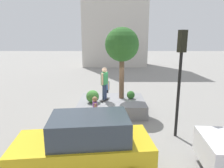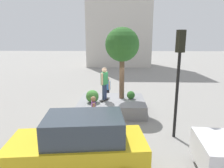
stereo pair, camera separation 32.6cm
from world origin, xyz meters
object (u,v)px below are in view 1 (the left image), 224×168
skateboarder (104,81)px  taxi_cab (85,145)px  planter_ledge (112,106)px  traffic_light_median (180,66)px  skateboard (105,100)px  bystander_watching (107,87)px  pedestrian_crossing (95,111)px  plaza_tree (122,45)px

skateboarder → taxi_cab: 5.30m
planter_ledge → traffic_light_median: bearing=132.9°
planter_ledge → skateboard: (0.41, 0.19, 0.41)m
bystander_watching → pedestrian_crossing: bearing=85.0°
taxi_cab → traffic_light_median: (-3.50, -2.48, 2.05)m
taxi_cab → bystander_watching: (-0.42, -7.59, -0.03)m
plaza_tree → bystander_watching: plaza_tree is taller
traffic_light_median → pedestrian_crossing: 4.10m
skateboarder → traffic_light_median: bearing=138.9°
plaza_tree → traffic_light_median: (-2.17, 3.24, -0.70)m
taxi_cab → plaza_tree: bearing=-103.0°
skateboard → traffic_light_median: bearing=138.9°
planter_ledge → plaza_tree: plaza_tree is taller
planter_ledge → traffic_light_median: (-2.72, 2.92, 2.64)m
plaza_tree → taxi_cab: (1.33, 5.72, -2.75)m
skateboard → skateboarder: 1.04m
skateboarder → bystander_watching: (-0.04, -2.38, -0.89)m
plaza_tree → skateboard: 3.13m
plaza_tree → skateboard: bearing=28.2°
skateboarder → pedestrian_crossing: size_ratio=1.15×
skateboarder → traffic_light_median: size_ratio=0.41×
traffic_light_median → pedestrian_crossing: bearing=-10.1°
pedestrian_crossing → planter_ledge: bearing=-108.2°
plaza_tree → pedestrian_crossing: (1.30, 2.62, -2.80)m
skateboarder → bystander_watching: skateboarder is taller
plaza_tree → skateboard: size_ratio=4.98×
skateboarder → taxi_cab: bearing=85.9°
pedestrian_crossing → skateboard: bearing=-99.4°
planter_ledge → skateboarder: (0.41, 0.19, 1.45)m
skateboard → taxi_cab: taxi_cab is taller
planter_ledge → skateboarder: bearing=24.9°
planter_ledge → bystander_watching: (0.36, -2.19, 0.57)m
traffic_light_median → taxi_cab: bearing=35.4°
planter_ledge → skateboard: size_ratio=4.55×
skateboarder → pedestrian_crossing: bearing=80.6°
skateboard → skateboarder: (0.00, 0.00, 1.04)m
skateboarder → traffic_light_median: 4.31m
taxi_cab → bystander_watching: bearing=-93.1°
skateboarder → plaza_tree: bearing=-151.8°
traffic_light_median → bystander_watching: bearing=-58.9°
traffic_light_median → bystander_watching: (3.08, -5.11, -2.07)m
taxi_cab → traffic_light_median: traffic_light_median is taller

